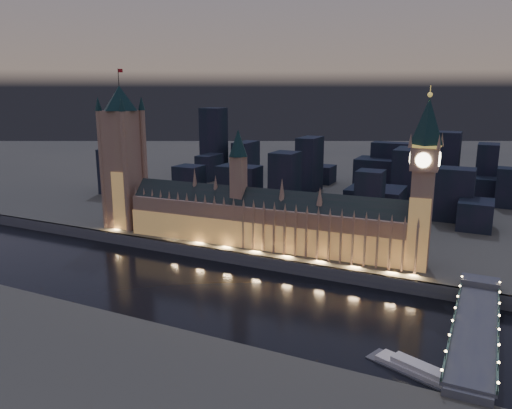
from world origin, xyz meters
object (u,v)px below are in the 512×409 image
at_px(westminster_bridge, 475,330).
at_px(elizabeth_tower, 424,170).
at_px(palace_of_westminster, 264,220).
at_px(river_boat, 420,371).
at_px(victoria_tower, 123,150).

bearing_deg(westminster_bridge, elizabeth_tower, 118.32).
xyz_separation_m(palace_of_westminster, river_boat, (117.58, -102.99, -24.81)).
bearing_deg(river_boat, victoria_tower, 156.31).
bearing_deg(palace_of_westminster, westminster_bridge, -25.66).
bearing_deg(elizabeth_tower, palace_of_westminster, -179.90).
bearing_deg(river_boat, elizabeth_tower, 99.40).
relative_size(palace_of_westminster, westminster_bridge, 1.79).
distance_m(victoria_tower, river_boat, 264.86).
xyz_separation_m(palace_of_westminster, westminster_bridge, (135.71, -65.18, -20.39)).
height_order(westminster_bridge, river_boat, westminster_bridge).
relative_size(victoria_tower, river_boat, 2.56).
xyz_separation_m(elizabeth_tower, westminster_bridge, (35.22, -65.37, -61.15)).
distance_m(elizabeth_tower, westminster_bridge, 96.19).
bearing_deg(elizabeth_tower, river_boat, -80.60).
bearing_deg(westminster_bridge, victoria_tower, 165.53).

